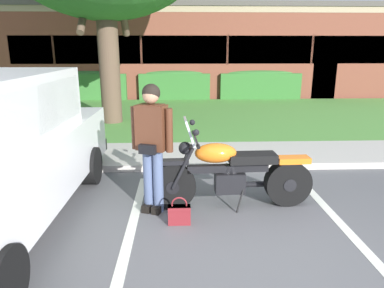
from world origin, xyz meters
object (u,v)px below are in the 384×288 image
motorcycle (237,173)px  hedge_center_right (259,84)px  rider_person (152,140)px  brick_building (214,51)px  hedge_left (89,84)px  hedge_center_left (175,84)px  handbag (179,213)px

motorcycle → hedge_center_right: size_ratio=0.67×
motorcycle → hedge_center_right: motorcycle is taller
motorcycle → rider_person: (-1.13, -0.09, 0.50)m
motorcycle → brick_building: brick_building is taller
hedge_center_right → brick_building: brick_building is taller
hedge_left → hedge_center_right: (7.11, 0.00, 0.00)m
hedge_center_left → hedge_center_right: size_ratio=0.87×
rider_person → hedge_center_right: (3.75, 10.51, -0.34)m
hedge_center_left → brick_building: bearing=66.7°
motorcycle → hedge_center_left: (-0.93, 10.42, 0.16)m
rider_person → brick_building: bearing=81.4°
brick_building → handbag: bearing=-97.2°
handbag → hedge_center_right: hedge_center_right is taller
rider_person → brick_building: (2.36, 15.53, 0.96)m
brick_building → hedge_center_right: bearing=-74.5°
rider_person → motorcycle: bearing=4.5°
motorcycle → hedge_left: (-4.49, 10.42, 0.16)m
hedge_left → brick_building: brick_building is taller
hedge_left → hedge_center_left: size_ratio=1.10×
rider_person → hedge_center_left: 10.52m
handbag → rider_person: bearing=130.9°
handbag → brick_building: size_ratio=0.02×
rider_person → hedge_center_right: rider_person is taller
hedge_center_left → motorcycle: bearing=-84.9°
hedge_left → hedge_center_right: size_ratio=0.96×
hedge_center_left → hedge_center_right: bearing=0.0°
motorcycle → handbag: size_ratio=6.23×
hedge_center_right → rider_person: bearing=-109.6°
hedge_center_left → hedge_center_right: same height
handbag → hedge_center_right: size_ratio=0.11×
hedge_left → brick_building: bearing=41.3°
handbag → hedge_center_left: size_ratio=0.12×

